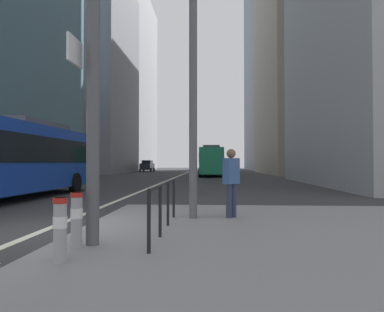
{
  "coord_description": "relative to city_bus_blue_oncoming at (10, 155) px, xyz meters",
  "views": [
    {
      "loc": [
        3.75,
        -7.66,
        1.52
      ],
      "look_at": [
        1.78,
        28.69,
        2.21
      ],
      "focal_mm": 33.59,
      "sensor_mm": 36.0,
      "label": 1
    }
  ],
  "objects": [
    {
      "name": "bollard_right",
      "position": [
        6.02,
        -8.47,
        -1.19
      ],
      "size": [
        0.2,
        0.2,
        0.89
      ],
      "color": "#99999E",
      "rests_on": "median_island"
    },
    {
      "name": "car_receding_near",
      "position": [
        8.08,
        40.38,
        -0.85
      ],
      "size": [
        2.09,
        4.52,
        1.94
      ],
      "color": "gold",
      "rests_on": "ground"
    },
    {
      "name": "median_island",
      "position": [
        9.95,
        -7.5,
        -1.76
      ],
      "size": [
        9.0,
        10.0,
        0.15
      ],
      "primitive_type": "cube",
      "color": "gray",
      "rests_on": "ground"
    },
    {
      "name": "pedestrian_waiting",
      "position": [
        8.69,
        -5.1,
        -0.73
      ],
      "size": [
        0.44,
        0.44,
        1.72
      ],
      "color": "#2D334C",
      "rests_on": "median_island"
    },
    {
      "name": "office_tower_left_mid",
      "position": [
        -11.55,
        40.53,
        13.19
      ],
      "size": [
        13.5,
        18.11,
        30.04
      ],
      "primitive_type": "cube",
      "color": "gray",
      "rests_on": "ground"
    },
    {
      "name": "city_bus_red_receding",
      "position": [
        8.17,
        27.31,
        -0.0
      ],
      "size": [
        2.77,
        11.6,
        3.4
      ],
      "color": "#198456",
      "rests_on": "ground"
    },
    {
      "name": "city_bus_blue_oncoming",
      "position": [
        0.0,
        0.0,
        0.0
      ],
      "size": [
        2.9,
        11.8,
        3.4
      ],
      "color": "#14389E",
      "rests_on": "ground"
    },
    {
      "name": "ground_plane",
      "position": [
        4.45,
        13.5,
        -1.84
      ],
      "size": [
        160.0,
        160.0,
        0.0
      ],
      "primitive_type": "plane",
      "color": "#303033"
    },
    {
      "name": "lane_centre_line",
      "position": [
        4.45,
        23.5,
        -1.83
      ],
      "size": [
        0.2,
        80.0,
        0.01
      ],
      "primitive_type": "cube",
      "color": "beige",
      "rests_on": "ground"
    },
    {
      "name": "pedestrian_railing",
      "position": [
        7.25,
        -6.97,
        -0.98
      ],
      "size": [
        0.06,
        3.64,
        0.98
      ],
      "color": "black",
      "rests_on": "median_island"
    },
    {
      "name": "car_oncoming_mid",
      "position": [
        -2.77,
        46.74,
        -0.85
      ],
      "size": [
        2.07,
        4.51,
        1.94
      ],
      "color": "#232838",
      "rests_on": "ground"
    },
    {
      "name": "bollard_left",
      "position": [
        6.11,
        -9.3,
        -1.19
      ],
      "size": [
        0.2,
        0.2,
        0.89
      ],
      "color": "#99999E",
      "rests_on": "median_island"
    },
    {
      "name": "office_tower_right_far",
      "position": [
        21.45,
        62.99,
        19.34
      ],
      "size": [
        10.45,
        22.05,
        42.34
      ],
      "primitive_type": "cube",
      "color": "slate",
      "rests_on": "ground"
    },
    {
      "name": "office_tower_left_far",
      "position": [
        -11.55,
        66.33,
        17.87
      ],
      "size": [
        11.03,
        25.74,
        39.42
      ],
      "primitive_type": "cube",
      "color": "#9E9EA3",
      "rests_on": "ground"
    },
    {
      "name": "street_lamp_post",
      "position": [
        7.74,
        -5.26,
        3.45
      ],
      "size": [
        5.5,
        0.32,
        8.0
      ],
      "color": "#56565B",
      "rests_on": "median_island"
    },
    {
      "name": "car_receding_far",
      "position": [
        8.15,
        44.29,
        -0.85
      ],
      "size": [
        2.09,
        4.33,
        1.94
      ],
      "color": "maroon",
      "rests_on": "ground"
    }
  ]
}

